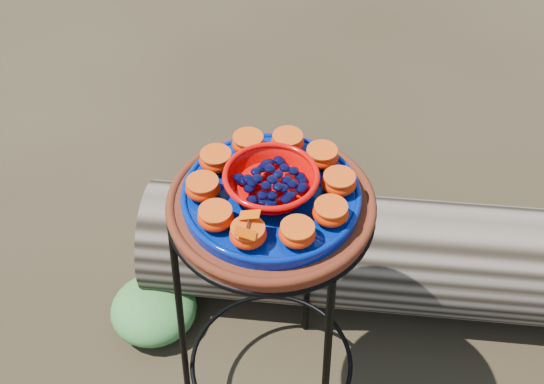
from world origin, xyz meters
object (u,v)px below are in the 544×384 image
at_px(red_bowl, 271,183).
at_px(driftwood_log, 454,260).
at_px(cobalt_plate, 271,196).
at_px(plant_stand, 271,316).
at_px(terracotta_saucer, 271,206).

xyz_separation_m(red_bowl, driftwood_log, (0.32, 0.51, -0.61)).
xyz_separation_m(cobalt_plate, red_bowl, (0.00, 0.00, 0.03)).
xyz_separation_m(plant_stand, terracotta_saucer, (0.00, 0.00, 0.37)).
bearing_deg(terracotta_saucer, driftwood_log, 57.67).
bearing_deg(cobalt_plate, red_bowl, 0.00).
xyz_separation_m(terracotta_saucer, red_bowl, (0.00, 0.00, 0.06)).
height_order(terracotta_saucer, cobalt_plate, cobalt_plate).
distance_m(red_bowl, driftwood_log, 0.86).
height_order(plant_stand, terracotta_saucer, terracotta_saucer).
bearing_deg(red_bowl, driftwood_log, 57.67).
xyz_separation_m(cobalt_plate, driftwood_log, (0.32, 0.51, -0.58)).
relative_size(red_bowl, driftwood_log, 0.10).
relative_size(plant_stand, terracotta_saucer, 1.78).
bearing_deg(plant_stand, red_bowl, 0.00).
relative_size(terracotta_saucer, cobalt_plate, 1.17).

